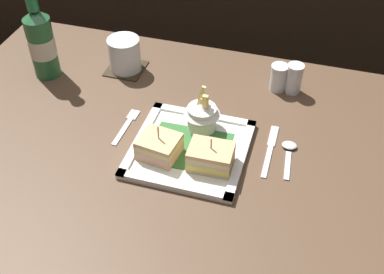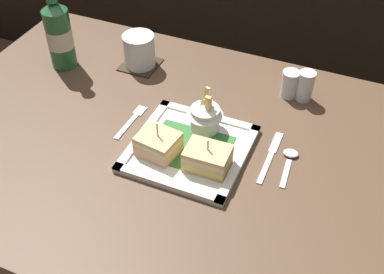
{
  "view_description": "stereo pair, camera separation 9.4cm",
  "coord_description": "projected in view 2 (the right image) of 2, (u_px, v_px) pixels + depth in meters",
  "views": [
    {
      "loc": [
        0.23,
        -0.78,
        1.53
      ],
      "look_at": [
        -0.0,
        -0.01,
        0.78
      ],
      "focal_mm": 45.83,
      "sensor_mm": 36.0,
      "label": 1
    },
    {
      "loc": [
        0.31,
        -0.75,
        1.53
      ],
      "look_at": [
        -0.0,
        -0.01,
        0.78
      ],
      "focal_mm": 45.83,
      "sensor_mm": 36.0,
      "label": 2
    }
  ],
  "objects": [
    {
      "name": "square_plate",
      "position": [
        190.0,
        149.0,
        1.12
      ],
      "size": [
        0.26,
        0.26,
        0.02
      ],
      "color": "white",
      "rests_on": "dining_table"
    },
    {
      "name": "salt_shaker",
      "position": [
        290.0,
        85.0,
        1.25
      ],
      "size": [
        0.05,
        0.05,
        0.07
      ],
      "color": "silver",
      "rests_on": "dining_table"
    },
    {
      "name": "dining_table",
      "position": [
        194.0,
        188.0,
        1.22
      ],
      "size": [
        1.35,
        0.85,
        0.74
      ],
      "color": "brown",
      "rests_on": "ground_plane"
    },
    {
      "name": "water_glass",
      "position": [
        139.0,
        52.0,
        1.35
      ],
      "size": [
        0.09,
        0.09,
        0.09
      ],
      "color": "silver",
      "rests_on": "dining_table"
    },
    {
      "name": "pepper_shaker",
      "position": [
        305.0,
        88.0,
        1.24
      ],
      "size": [
        0.04,
        0.04,
        0.08
      ],
      "color": "silver",
      "rests_on": "dining_table"
    },
    {
      "name": "fries_cup",
      "position": [
        205.0,
        114.0,
        1.13
      ],
      "size": [
        0.09,
        0.09,
        0.11
      ],
      "color": "silver",
      "rests_on": "square_plate"
    },
    {
      "name": "fork",
      "position": [
        132.0,
        120.0,
        1.2
      ],
      "size": [
        0.03,
        0.13,
        0.0
      ],
      "color": "silver",
      "rests_on": "dining_table"
    },
    {
      "name": "knife",
      "position": [
        271.0,
        155.0,
        1.11
      ],
      "size": [
        0.02,
        0.17,
        0.0
      ],
      "color": "silver",
      "rests_on": "dining_table"
    },
    {
      "name": "sandwich_half_left",
      "position": [
        158.0,
        144.0,
        1.09
      ],
      "size": [
        0.1,
        0.09,
        0.08
      ],
      "color": "tan",
      "rests_on": "square_plate"
    },
    {
      "name": "sandwich_half_right",
      "position": [
        208.0,
        158.0,
        1.05
      ],
      "size": [
        0.1,
        0.07,
        0.08
      ],
      "color": "tan",
      "rests_on": "square_plate"
    },
    {
      "name": "spoon",
      "position": [
        290.0,
        158.0,
        1.1
      ],
      "size": [
        0.03,
        0.12,
        0.01
      ],
      "color": "silver",
      "rests_on": "dining_table"
    },
    {
      "name": "drink_coaster",
      "position": [
        140.0,
        65.0,
        1.38
      ],
      "size": [
        0.1,
        0.1,
        0.0
      ],
      "primitive_type": "cube",
      "color": "#2C2314",
      "rests_on": "dining_table"
    },
    {
      "name": "beer_bottle",
      "position": [
        59.0,
        33.0,
        1.31
      ],
      "size": [
        0.07,
        0.07,
        0.26
      ],
      "color": "#276334",
      "rests_on": "dining_table"
    }
  ]
}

